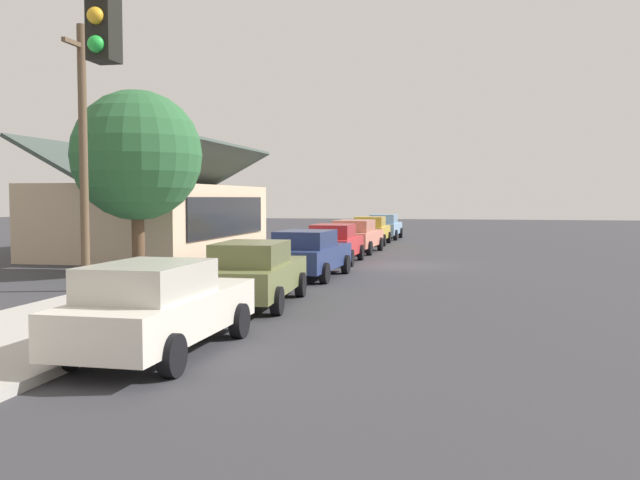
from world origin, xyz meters
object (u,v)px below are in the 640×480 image
object	(u,v)px
car_olive	(255,272)
car_coral	(356,236)
car_ivory	(159,307)
car_skyblue	(384,226)
shade_tree	(137,156)
car_mustard	(371,230)
car_navy	(309,253)
fire_hydrant_red	(306,249)
car_cherry	(334,243)
utility_pole_wooden	(83,153)

from	to	relation	value
car_olive	car_coral	distance (m)	16.91
car_ivory	car_skyblue	bearing A→B (deg)	0.97
shade_tree	car_mustard	bearing A→B (deg)	-19.16
car_navy	car_ivory	bearing A→B (deg)	-177.04
car_mustard	shade_tree	world-z (taller)	shade_tree
shade_tree	fire_hydrant_red	bearing A→B (deg)	-36.05
car_cherry	car_coral	distance (m)	5.50
car_cherry	car_coral	world-z (taller)	same
car_skyblue	car_mustard	bearing A→B (deg)	179.71
car_skyblue	car_cherry	bearing A→B (deg)	-179.06
car_coral	car_skyblue	bearing A→B (deg)	2.32
car_mustard	car_skyblue	bearing A→B (deg)	-1.66
car_skyblue	fire_hydrant_red	distance (m)	16.23
car_ivory	car_cherry	size ratio (longest dim) A/B	1.07
car_ivory	car_mustard	distance (m)	28.50
car_skyblue	car_olive	bearing A→B (deg)	-178.65
car_navy	car_cherry	world-z (taller)	same
car_mustard	fire_hydrant_red	xyz separation A→B (m)	(-10.69, 1.33, -0.32)
car_skyblue	fire_hydrant_red	size ratio (longest dim) A/B	6.54
car_mustard	shade_tree	size ratio (longest dim) A/B	0.70
car_ivory	car_cherry	xyz separation A→B (m)	(16.94, 0.14, -0.00)
shade_tree	utility_pole_wooden	xyz separation A→B (m)	(-4.42, -0.56, -0.18)
car_olive	car_skyblue	world-z (taller)	same
car_ivory	car_mustard	world-z (taller)	same
car_olive	car_skyblue	bearing A→B (deg)	-3.15
car_ivory	shade_tree	xyz separation A→B (m)	(11.53, 6.08, 3.29)
fire_hydrant_red	car_ivory	bearing A→B (deg)	-175.13
car_navy	fire_hydrant_red	xyz separation A→B (m)	(6.27, 1.52, -0.32)
car_skyblue	car_ivory	bearing A→B (deg)	-178.65
shade_tree	fire_hydrant_red	size ratio (longest dim) A/B	8.97
car_olive	shade_tree	distance (m)	9.15
car_coral	utility_pole_wooden	xyz separation A→B (m)	(-15.34, 5.39, 3.11)
car_coral	fire_hydrant_red	xyz separation A→B (m)	(-4.64, 1.39, -0.32)
car_coral	car_mustard	world-z (taller)	same
car_olive	car_cherry	distance (m)	11.41
car_cherry	car_mustard	world-z (taller)	same
car_navy	utility_pole_wooden	xyz separation A→B (m)	(-4.43, 5.52, 3.11)
car_navy	car_coral	xyz separation A→B (m)	(10.91, 0.13, 0.00)
car_cherry	car_skyblue	xyz separation A→B (m)	(17.02, -0.10, 0.00)
car_olive	car_mustard	world-z (taller)	same
car_navy	car_mustard	bearing A→B (deg)	3.63
car_navy	car_skyblue	world-z (taller)	same
car_olive	car_navy	xyz separation A→B (m)	(6.00, -0.01, 0.00)
car_cherry	car_olive	bearing A→B (deg)	-179.72
car_cherry	car_mustard	distance (m)	11.56
car_coral	car_mustard	distance (m)	6.05
car_navy	car_coral	world-z (taller)	same
car_mustard	utility_pole_wooden	xyz separation A→B (m)	(-21.39, 5.33, 3.11)
car_navy	car_cherry	size ratio (longest dim) A/B	1.08
car_coral	car_ivory	bearing A→B (deg)	-176.93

